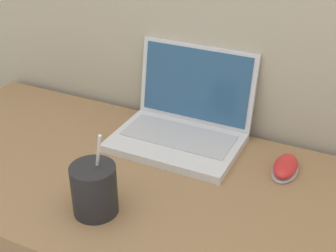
% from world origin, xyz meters
% --- Properties ---
extents(laptop, '(0.31, 0.25, 0.22)m').
position_xyz_m(laptop, '(-0.04, 0.48, 0.80)').
color(laptop, silver).
rests_on(laptop, desk).
extents(drink_cup, '(0.09, 0.09, 0.19)m').
position_xyz_m(drink_cup, '(-0.08, 0.14, 0.81)').
color(drink_cup, '#232326').
rests_on(drink_cup, desk).
extents(computer_mouse, '(0.06, 0.11, 0.03)m').
position_xyz_m(computer_mouse, '(0.23, 0.44, 0.77)').
color(computer_mouse, '#B2B2B7').
rests_on(computer_mouse, desk).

